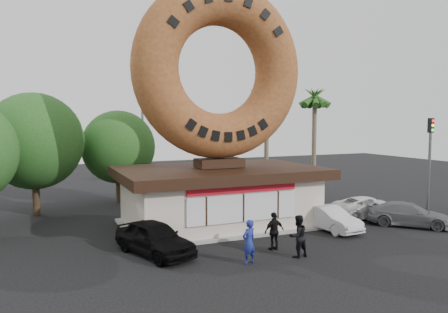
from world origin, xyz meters
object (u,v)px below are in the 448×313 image
giant_donut (219,70)px  person_left (249,242)px  person_center (298,236)px  car_grey (409,214)px  car_black (155,238)px  traffic_signal (430,152)px  donut_shop (219,194)px  car_silver (330,219)px  person_right (274,231)px  street_lamp (145,139)px  car_white (369,207)px

giant_donut → person_left: size_ratio=5.29×
giant_donut → person_center: bearing=-82.9°
person_left → car_grey: person_left is taller
giant_donut → car_black: (-4.78, -3.91, -7.95)m
giant_donut → traffic_signal: size_ratio=1.61×
donut_shop → car_grey: donut_shop is taller
person_center → car_silver: (4.16, 3.23, -0.29)m
donut_shop → person_right: bearing=-85.6°
giant_donut → traffic_signal: (14.00, -2.01, -4.84)m
street_lamp → person_left: (0.34, -16.68, -3.55)m
person_right → car_grey: bearing=-179.3°
giant_donut → car_grey: 13.38m
giant_donut → car_white: bearing=-11.5°
street_lamp → car_black: (-2.92, -13.91, -3.73)m
giant_donut → street_lamp: (-1.86, 10.00, -4.22)m
donut_shop → car_silver: bearing=-34.9°
car_silver → car_black: bearing=177.1°
street_lamp → car_black: bearing=-101.9°
giant_donut → street_lamp: 11.01m
donut_shop → traffic_signal: (14.00, -1.99, 2.10)m
car_black → car_grey: car_black is taller
car_black → giant_donut: bearing=19.4°
person_left → car_grey: 11.42m
traffic_signal → car_silver: (-9.00, -1.50, -3.23)m
person_center → car_white: person_center is taller
giant_donut → person_left: giant_donut is taller
donut_shop → street_lamp: size_ratio=1.40×
car_black → car_grey: size_ratio=0.98×
car_grey → car_white: size_ratio=0.99×
giant_donut → car_grey: bearing=-24.9°
person_right → car_silver: bearing=-162.2°
traffic_signal → car_grey: traffic_signal is taller
person_right → car_silver: person_right is taller
person_right → person_center: bearing=102.8°
car_silver → car_white: size_ratio=0.86×
car_silver → street_lamp: bearing=111.7°
traffic_signal → car_white: bearing=178.4°
car_silver → person_left: bearing=-159.2°
street_lamp → car_grey: bearing=-51.5°
street_lamp → person_center: bearing=-80.9°
giant_donut → person_right: bearing=-85.6°
person_right → car_black: size_ratio=0.40×
car_black → street_lamp: bearing=58.2°
car_black → car_silver: 9.79m
giant_donut → car_white: 12.37m
street_lamp → person_right: bearing=-81.6°
traffic_signal → person_left: size_ratio=3.27×
giant_donut → street_lamp: bearing=100.5°
street_lamp → traffic_signal: street_lamp is taller
donut_shop → traffic_signal: 14.30m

